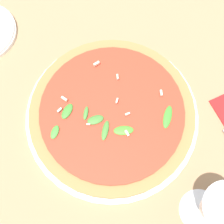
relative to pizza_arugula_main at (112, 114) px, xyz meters
The scene contains 3 objects.
ground_plane 0.03m from the pizza_arugula_main, 16.98° to the right, with size 6.00×6.00×0.00m, color #9E7A56.
pizza_arugula_main is the anchor object (origin of this frame).
wine_glass 0.26m from the pizza_arugula_main, 92.35° to the right, with size 0.08×0.08×0.15m.
Camera 1 is at (-0.17, -0.14, 0.61)m, focal length 50.00 mm.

